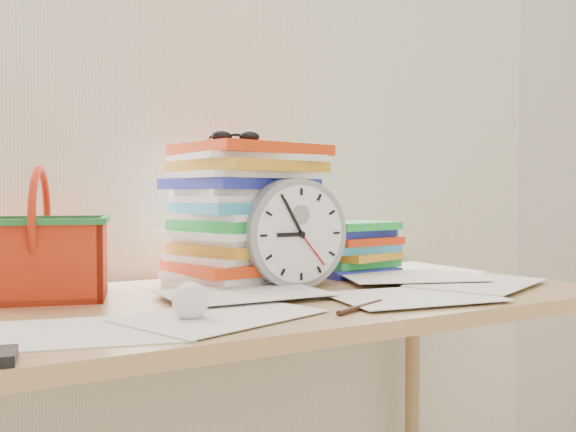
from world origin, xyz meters
TOP-DOWN VIEW (x-y plane):
  - curtain at (0.00, 1.98)m, footprint 2.40×0.01m
  - desk at (0.00, 1.60)m, footprint 1.40×0.70m
  - paper_stack at (0.03, 1.80)m, footprint 0.39×0.34m
  - clock at (0.09, 1.65)m, footprint 0.24×0.05m
  - sunglasses at (-0.01, 1.75)m, footprint 0.16×0.14m
  - book_stack at (0.35, 1.79)m, footprint 0.26×0.22m
  - basket at (-0.43, 1.78)m, footprint 0.31×0.27m
  - crumpled_ball at (-0.25, 1.43)m, footprint 0.06×0.06m
  - pen at (0.06, 1.36)m, footprint 0.14×0.07m
  - scattered_papers at (0.00, 1.60)m, footprint 1.26×0.42m

SIDE VIEW (x-z plane):
  - desk at x=0.00m, z-range 0.30..1.05m
  - pen at x=0.06m, z-range 0.75..0.76m
  - scattered_papers at x=0.00m, z-range 0.75..0.77m
  - crumpled_ball at x=-0.25m, z-range 0.75..0.81m
  - book_stack at x=0.35m, z-range 0.75..0.89m
  - clock at x=0.09m, z-range 0.75..0.99m
  - basket at x=-0.43m, z-range 0.75..1.01m
  - paper_stack at x=0.03m, z-range 0.75..1.08m
  - sunglasses at x=-0.01m, z-range 1.08..1.11m
  - curtain at x=0.00m, z-range 0.05..2.55m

